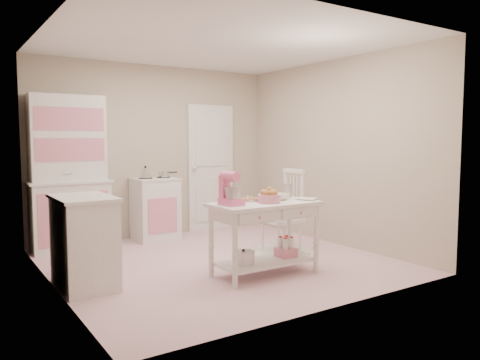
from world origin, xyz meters
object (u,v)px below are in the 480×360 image
hutch (69,173)px  bread_basket (269,199)px  base_cabinet (84,242)px  stove (155,209)px  work_table (265,238)px  stand_mixer (231,189)px  rocking_chair (281,211)px

hutch → bread_basket: hutch is taller
base_cabinet → bread_basket: size_ratio=3.68×
base_cabinet → stove: bearing=48.9°
work_table → stand_mixer: (-0.42, 0.02, 0.57)m
hutch → work_table: (1.50, -2.39, -0.64)m
stove → base_cabinet: size_ratio=1.00×
base_cabinet → bread_basket: (1.80, -0.69, 0.39)m
work_table → hutch: bearing=122.0°
hutch → rocking_chair: 2.88m
rocking_chair → work_table: bearing=-138.8°
work_table → bread_basket: 0.45m
stove → stand_mixer: bearing=-93.1°
hutch → base_cabinet: (-0.28, -1.75, -0.58)m
rocking_chair → stand_mixer: stand_mixer is taller
base_cabinet → rocking_chair: rocking_chair is taller
hutch → bread_basket: bearing=-58.2°
rocking_chair → stand_mixer: size_ratio=3.24×
stove → base_cabinet: 2.25m
stove → stand_mixer: stand_mixer is taller
rocking_chair → bread_basket: size_ratio=4.40×
bread_basket → stove: bearing=97.5°
base_cabinet → work_table: bearing=-19.9°
base_cabinet → rocking_chair: size_ratio=0.84×
stand_mixer → rocking_chair: bearing=20.7°
stove → bread_basket: stove is taller
rocking_chair → work_table: 1.01m
work_table → bread_basket: (0.02, -0.05, 0.45)m
base_cabinet → stand_mixer: (1.36, -0.62, 0.51)m
rocking_chair → bread_basket: bearing=-135.9°
hutch → base_cabinet: bearing=-99.1°
bread_basket → rocking_chair: bearing=44.1°
base_cabinet → bread_basket: bearing=-21.1°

